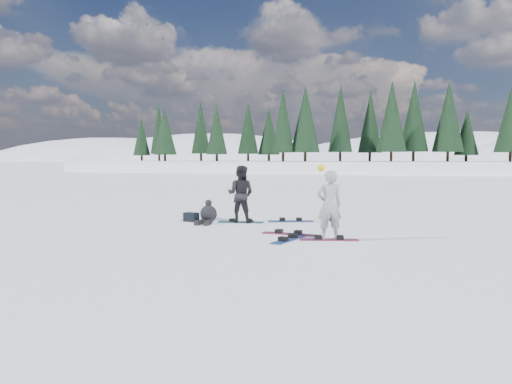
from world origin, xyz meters
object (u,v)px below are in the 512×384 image
snowboarder_woman (329,205)px  seated_rider (208,214)px  snowboarder_man (241,194)px  snowboard_loose_b (288,234)px  gear_bag (191,217)px  snowboard_loose_c (291,221)px  snowboard_loose_a (288,240)px

snowboarder_woman → seated_rider: (-4.22, 2.20, -0.62)m
snowboarder_man → seated_rider: snowboarder_man is taller
snowboard_loose_b → seated_rider: bearing=159.1°
gear_bag → snowboard_loose_c: gear_bag is taller
snowboard_loose_a → snowboard_loose_b: same height
snowboarder_woman → snowboard_loose_b: size_ratio=1.31×
snowboarder_man → gear_bag: 1.85m
seated_rider → snowboard_loose_a: seated_rider is taller
snowboard_loose_c → snowboarder_man: bearing=-172.3°
snowboarder_woman → gear_bag: (-4.92, 2.45, -0.77)m
seated_rider → snowboard_loose_a: (3.21, -2.50, -0.28)m
gear_bag → snowboard_loose_a: gear_bag is taller
snowboarder_man → snowboard_loose_b: size_ratio=1.25×
snowboarder_woman → seated_rider: snowboarder_woman is taller
snowboard_loose_c → snowboard_loose_b: 2.76m
gear_bag → snowboarder_man: bearing=7.8°
snowboard_loose_a → snowboard_loose_b: size_ratio=1.00×
seated_rider → snowboard_loose_b: seated_rider is taller
seated_rider → gear_bag: size_ratio=2.03×
snowboard_loose_c → snowboard_loose_b: (0.52, -2.71, 0.00)m
snowboarder_woman → snowboarder_man: bearing=-63.4°
snowboarder_woman → snowboard_loose_c: bearing=-86.7°
snowboard_loose_b → snowboarder_man: bearing=141.6°
seated_rider → snowboard_loose_c: seated_rider is taller
snowboarder_man → seated_rider: 1.25m
snowboarder_man → snowboard_loose_c: size_ratio=1.25×
snowboarder_woman → snowboard_loose_b: snowboarder_woman is taller
snowboard_loose_c → seated_rider: bearing=-171.4°
snowboarder_woman → snowboard_loose_c: (-1.73, 3.36, -0.90)m
snowboard_loose_b → snowboard_loose_c: bearing=107.2°
snowboarder_woman → snowboarder_man: size_ratio=1.05×
snowboard_loose_a → seated_rider: bearing=66.0°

